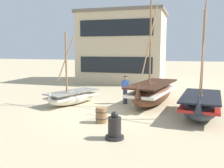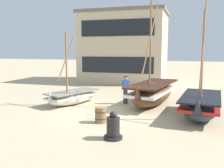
{
  "view_description": "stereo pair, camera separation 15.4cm",
  "coord_description": "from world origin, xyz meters",
  "px_view_note": "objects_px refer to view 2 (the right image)",
  "views": [
    {
      "loc": [
        3.87,
        -11.86,
        3.27
      ],
      "look_at": [
        0.0,
        1.0,
        1.4
      ],
      "focal_mm": 40.28,
      "sensor_mm": 36.0,
      "label": 1
    },
    {
      "loc": [
        4.01,
        -11.81,
        3.27
      ],
      "look_at": [
        0.0,
        1.0,
        1.4
      ],
      "focal_mm": 40.28,
      "sensor_mm": 36.0,
      "label": 2
    }
  ],
  "objects_px": {
    "fishing_boat_centre_large": "(153,93)",
    "capstan_winch": "(113,128)",
    "harbor_building_main": "(124,47)",
    "fishing_boat_near_left": "(73,97)",
    "fishing_boat_far_right": "(201,105)",
    "wooden_barrel": "(101,115)",
    "fisherman_by_hull": "(125,90)"
  },
  "relations": [
    {
      "from": "fishing_boat_near_left",
      "to": "wooden_barrel",
      "type": "relative_size",
      "value": 6.06
    },
    {
      "from": "capstan_winch",
      "to": "wooden_barrel",
      "type": "relative_size",
      "value": 1.47
    },
    {
      "from": "fishing_boat_far_right",
      "to": "harbor_building_main",
      "type": "height_order",
      "value": "harbor_building_main"
    },
    {
      "from": "fishing_boat_centre_large",
      "to": "capstan_winch",
      "type": "height_order",
      "value": "fishing_boat_centre_large"
    },
    {
      "from": "fisherman_by_hull",
      "to": "fishing_boat_centre_large",
      "type": "bearing_deg",
      "value": 9.4
    },
    {
      "from": "fishing_boat_centre_large",
      "to": "fishing_boat_far_right",
      "type": "distance_m",
      "value": 3.34
    },
    {
      "from": "fisherman_by_hull",
      "to": "fishing_boat_near_left",
      "type": "bearing_deg",
      "value": -161.36
    },
    {
      "from": "fishing_boat_near_left",
      "to": "capstan_winch",
      "type": "distance_m",
      "value": 6.36
    },
    {
      "from": "wooden_barrel",
      "to": "fishing_boat_near_left",
      "type": "bearing_deg",
      "value": 133.32
    },
    {
      "from": "fishing_boat_near_left",
      "to": "fishing_boat_far_right",
      "type": "height_order",
      "value": "fishing_boat_far_right"
    },
    {
      "from": "harbor_building_main",
      "to": "capstan_winch",
      "type": "bearing_deg",
      "value": -76.66
    },
    {
      "from": "fishing_boat_centre_large",
      "to": "capstan_winch",
      "type": "xyz_separation_m",
      "value": [
        -0.55,
        -6.18,
        -0.31
      ]
    },
    {
      "from": "capstan_winch",
      "to": "fishing_boat_centre_large",
      "type": "bearing_deg",
      "value": 84.89
    },
    {
      "from": "fishing_boat_near_left",
      "to": "wooden_barrel",
      "type": "bearing_deg",
      "value": -46.68
    },
    {
      "from": "fishing_boat_near_left",
      "to": "capstan_winch",
      "type": "height_order",
      "value": "fishing_boat_near_left"
    },
    {
      "from": "harbor_building_main",
      "to": "fishing_boat_far_right",
      "type": "bearing_deg",
      "value": -60.13
    },
    {
      "from": "fishing_boat_near_left",
      "to": "harbor_building_main",
      "type": "bearing_deg",
      "value": 89.15
    },
    {
      "from": "fishing_boat_far_right",
      "to": "capstan_winch",
      "type": "distance_m",
      "value": 5.19
    },
    {
      "from": "fishing_boat_centre_large",
      "to": "fisherman_by_hull",
      "type": "height_order",
      "value": "fishing_boat_centre_large"
    },
    {
      "from": "fishing_boat_near_left",
      "to": "fishing_boat_far_right",
      "type": "xyz_separation_m",
      "value": [
        7.22,
        -0.8,
        0.15
      ]
    },
    {
      "from": "fishing_boat_near_left",
      "to": "harbor_building_main",
      "type": "height_order",
      "value": "harbor_building_main"
    },
    {
      "from": "capstan_winch",
      "to": "wooden_barrel",
      "type": "xyz_separation_m",
      "value": [
        -1.14,
        1.81,
        -0.06
      ]
    },
    {
      "from": "fisherman_by_hull",
      "to": "harbor_building_main",
      "type": "xyz_separation_m",
      "value": [
        -2.83,
        10.46,
        2.66
      ]
    },
    {
      "from": "wooden_barrel",
      "to": "fishing_boat_far_right",
      "type": "bearing_deg",
      "value": 28.07
    },
    {
      "from": "wooden_barrel",
      "to": "harbor_building_main",
      "type": "distance_m",
      "value": 15.15
    },
    {
      "from": "capstan_winch",
      "to": "fisherman_by_hull",
      "type": "bearing_deg",
      "value": 100.1
    },
    {
      "from": "fishing_boat_far_right",
      "to": "wooden_barrel",
      "type": "bearing_deg",
      "value": -151.93
    },
    {
      "from": "fishing_boat_near_left",
      "to": "fishing_boat_far_right",
      "type": "relative_size",
      "value": 0.76
    },
    {
      "from": "wooden_barrel",
      "to": "harbor_building_main",
      "type": "height_order",
      "value": "harbor_building_main"
    },
    {
      "from": "capstan_winch",
      "to": "harbor_building_main",
      "type": "xyz_separation_m",
      "value": [
        -3.88,
        16.38,
        3.09
      ]
    },
    {
      "from": "fishing_boat_centre_large",
      "to": "wooden_barrel",
      "type": "distance_m",
      "value": 4.7
    },
    {
      "from": "fishing_boat_near_left",
      "to": "fisherman_by_hull",
      "type": "bearing_deg",
      "value": 18.64
    }
  ]
}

